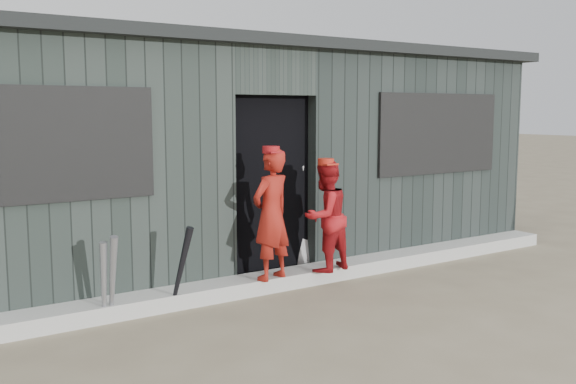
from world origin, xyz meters
TOP-DOWN VIEW (x-y plane):
  - ground at (0.00, 0.00)m, footprint 80.00×80.00m
  - curb at (0.00, 1.82)m, footprint 8.00×0.36m
  - bat_left at (-2.00, 1.65)m, footprint 0.10×0.20m
  - bat_mid at (-1.93, 1.62)m, footprint 0.09×0.29m
  - bat_right at (-1.30, 1.60)m, footprint 0.20×0.30m
  - player_red_left at (-0.29, 1.66)m, footprint 0.55×0.44m
  - player_red_right at (0.36, 1.63)m, footprint 0.65×0.55m
  - player_grey_back at (0.48, 2.31)m, footprint 0.75×0.59m
  - dugout at (-0.00, 3.50)m, footprint 8.30×3.30m

SIDE VIEW (x-z plane):
  - ground at x=0.00m, z-range 0.00..0.00m
  - curb at x=0.00m, z-range 0.00..0.15m
  - bat_left at x=-2.00m, z-range 0.00..0.74m
  - bat_mid at x=-1.93m, z-range 0.00..0.80m
  - bat_right at x=-1.30m, z-range 0.00..0.81m
  - player_grey_back at x=0.48m, z-range 0.00..1.34m
  - player_red_right at x=0.36m, z-range 0.15..1.32m
  - player_red_left at x=-0.29m, z-range 0.15..1.47m
  - dugout at x=0.00m, z-range -0.02..2.60m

